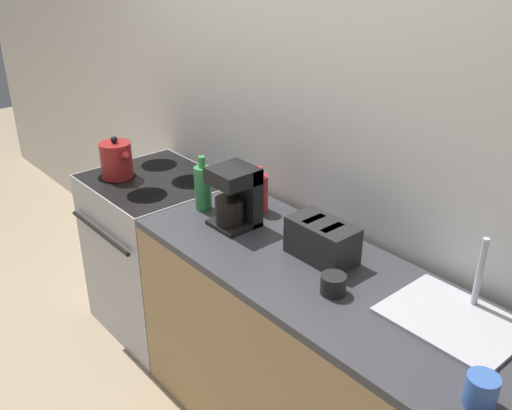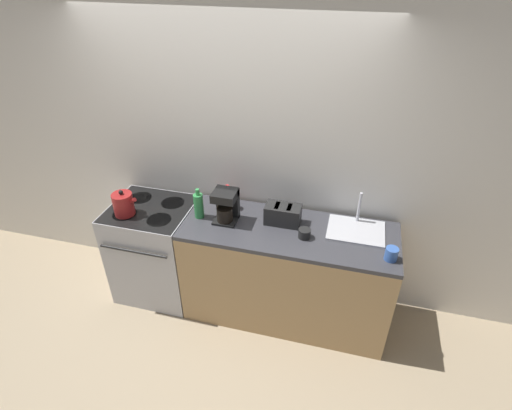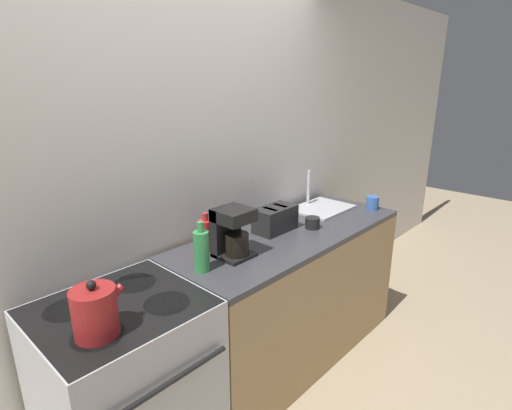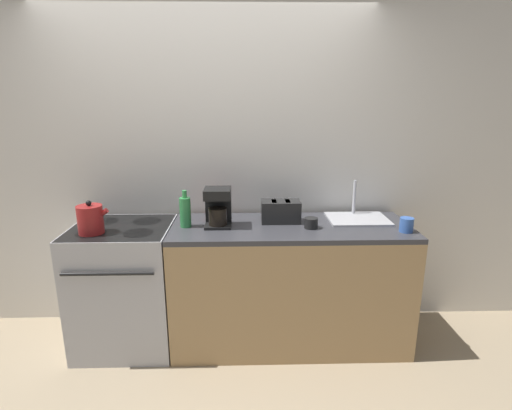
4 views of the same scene
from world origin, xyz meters
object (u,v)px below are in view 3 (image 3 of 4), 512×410
(bottle_green, at_px, (201,251))
(cup_black, at_px, (312,223))
(stove, at_px, (128,391))
(coffee_maker, at_px, (231,231))
(kettle, at_px, (95,312))
(toaster, at_px, (275,219))
(cup_blue, at_px, (373,203))
(bottle_red, at_px, (206,234))

(bottle_green, distance_m, cup_black, 0.90)
(stove, height_order, cup_black, cup_black)
(coffee_maker, height_order, bottle_green, coffee_maker)
(kettle, xyz_separation_m, coffee_maker, (0.86, 0.15, 0.05))
(toaster, height_order, bottle_green, bottle_green)
(cup_blue, bearing_deg, bottle_green, 174.25)
(toaster, bearing_deg, bottle_green, -172.26)
(coffee_maker, relative_size, bottle_green, 1.04)
(toaster, distance_m, cup_blue, 0.89)
(cup_black, bearing_deg, bottle_green, 176.32)
(coffee_maker, relative_size, cup_black, 2.90)
(stove, height_order, bottle_green, bottle_green)
(toaster, bearing_deg, cup_black, -36.70)
(bottle_green, xyz_separation_m, cup_black, (0.90, -0.06, -0.07))
(bottle_red, distance_m, bottle_green, 0.27)
(cup_black, distance_m, cup_blue, 0.66)
(bottle_green, relative_size, cup_black, 2.77)
(toaster, xyz_separation_m, bottle_green, (-0.69, -0.09, 0.03))
(bottle_red, xyz_separation_m, cup_blue, (1.36, -0.35, -0.04))
(bottle_green, bearing_deg, stove, 179.49)
(stove, xyz_separation_m, coffee_maker, (0.70, 0.02, 0.60))
(toaster, height_order, cup_black, toaster)
(toaster, bearing_deg, bottle_red, 169.03)
(stove, bearing_deg, kettle, -140.42)
(kettle, height_order, cup_black, kettle)
(bottle_green, height_order, cup_black, bottle_green)
(coffee_maker, distance_m, bottle_green, 0.24)
(coffee_maker, relative_size, bottle_red, 1.25)
(stove, xyz_separation_m, bottle_red, (0.66, 0.19, 0.55))
(stove, xyz_separation_m, cup_black, (1.37, -0.06, 0.50))
(kettle, bearing_deg, bottle_red, 21.16)
(bottle_red, height_order, bottle_green, bottle_green)
(kettle, distance_m, bottle_red, 0.88)
(bottle_red, bearing_deg, stove, -164.15)
(bottle_red, bearing_deg, cup_black, -19.43)
(coffee_maker, bearing_deg, bottle_green, -174.80)
(cup_blue, bearing_deg, coffee_maker, 172.33)
(kettle, distance_m, toaster, 1.34)
(bottle_green, height_order, cup_blue, bottle_green)
(kettle, relative_size, cup_blue, 2.32)
(coffee_maker, relative_size, cup_blue, 2.79)
(stove, relative_size, cup_black, 9.70)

